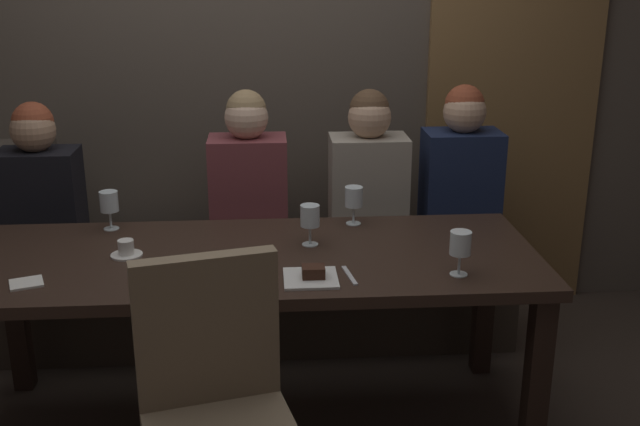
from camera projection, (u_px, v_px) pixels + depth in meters
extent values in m
plane|color=#382D26|center=(257.00, 421.00, 3.16)|extent=(9.00, 9.00, 0.00)
cube|color=brown|center=(251.00, 25.00, 3.85)|extent=(6.00, 0.12, 3.00)
cube|color=olive|center=(511.00, 112.00, 4.01)|extent=(0.90, 0.05, 2.10)
cube|color=black|center=(537.00, 382.00, 2.79)|extent=(0.08, 0.08, 0.69)
cube|color=black|center=(17.00, 316.00, 3.32)|extent=(0.08, 0.08, 0.69)
cube|color=black|center=(484.00, 301.00, 3.46)|extent=(0.08, 0.08, 0.69)
cube|color=#302119|center=(252.00, 260.00, 2.94)|extent=(2.20, 0.84, 0.04)
cube|color=#40352A|center=(257.00, 309.00, 3.77)|extent=(2.50, 0.40, 0.35)
cube|color=brown|center=(256.00, 267.00, 3.70)|extent=(2.50, 0.44, 0.10)
cube|color=#7F6B51|center=(207.00, 329.00, 2.34)|extent=(0.44, 0.16, 0.48)
cube|color=black|center=(42.00, 208.00, 3.54)|extent=(0.36, 0.24, 0.54)
sphere|color=tan|center=(33.00, 130.00, 3.43)|extent=(0.20, 0.20, 0.20)
sphere|color=brown|center=(33.00, 122.00, 3.43)|extent=(0.18, 0.18, 0.18)
cube|color=brown|center=(249.00, 198.00, 3.61)|extent=(0.36, 0.24, 0.58)
sphere|color=#DBB293|center=(246.00, 118.00, 3.49)|extent=(0.20, 0.20, 0.20)
sphere|color=#9E7F56|center=(246.00, 110.00, 3.49)|extent=(0.18, 0.18, 0.18)
cube|color=#9E9384|center=(368.00, 197.00, 3.63)|extent=(0.36, 0.24, 0.58)
sphere|color=tan|center=(370.00, 117.00, 3.51)|extent=(0.20, 0.20, 0.20)
sphere|color=brown|center=(369.00, 109.00, 3.51)|extent=(0.18, 0.18, 0.18)
cube|color=#192342|center=(460.00, 192.00, 3.69)|extent=(0.36, 0.24, 0.60)
sphere|color=tan|center=(465.00, 112.00, 3.56)|extent=(0.20, 0.20, 0.20)
sphere|color=brown|center=(465.00, 104.00, 3.56)|extent=(0.18, 0.18, 0.18)
cylinder|color=silver|center=(353.00, 223.00, 3.27)|extent=(0.06, 0.06, 0.00)
cylinder|color=silver|center=(354.00, 215.00, 3.26)|extent=(0.01, 0.01, 0.07)
cylinder|color=silver|center=(354.00, 197.00, 3.23)|extent=(0.08, 0.08, 0.08)
cylinder|color=maroon|center=(354.00, 201.00, 3.24)|extent=(0.07, 0.07, 0.04)
cylinder|color=silver|center=(310.00, 244.00, 3.03)|extent=(0.06, 0.06, 0.00)
cylinder|color=silver|center=(310.00, 235.00, 3.02)|extent=(0.01, 0.01, 0.07)
cylinder|color=silver|center=(310.00, 216.00, 2.99)|extent=(0.08, 0.08, 0.08)
cylinder|color=silver|center=(459.00, 274.00, 2.74)|extent=(0.06, 0.06, 0.00)
cylinder|color=silver|center=(459.00, 264.00, 2.73)|extent=(0.01, 0.01, 0.07)
cylinder|color=silver|center=(460.00, 243.00, 2.70)|extent=(0.08, 0.08, 0.08)
cylinder|color=silver|center=(111.00, 229.00, 3.21)|extent=(0.06, 0.06, 0.00)
cylinder|color=silver|center=(111.00, 220.00, 3.19)|extent=(0.01, 0.01, 0.07)
cylinder|color=silver|center=(109.00, 201.00, 3.17)|extent=(0.08, 0.08, 0.08)
cylinder|color=gold|center=(109.00, 207.00, 3.18)|extent=(0.07, 0.07, 0.03)
cylinder|color=white|center=(127.00, 255.00, 2.92)|extent=(0.12, 0.12, 0.01)
cylinder|color=white|center=(126.00, 247.00, 2.91)|extent=(0.06, 0.06, 0.06)
cylinder|color=brown|center=(125.00, 241.00, 2.90)|extent=(0.05, 0.05, 0.01)
cube|color=white|center=(311.00, 278.00, 2.70)|extent=(0.19, 0.19, 0.01)
cube|color=#381E14|center=(313.00, 272.00, 2.69)|extent=(0.08, 0.06, 0.04)
cube|color=silver|center=(350.00, 275.00, 2.73)|extent=(0.04, 0.17, 0.01)
cube|color=silver|center=(26.00, 283.00, 2.66)|extent=(0.14, 0.13, 0.01)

